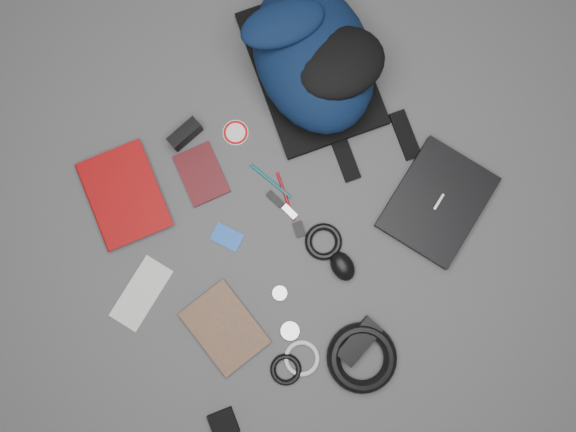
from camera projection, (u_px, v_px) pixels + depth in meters
ground at (288, 217)px, 1.67m from camera, size 4.00×4.00×0.00m
backpack at (313, 57)px, 1.61m from camera, size 0.50×0.61×0.22m
laptop at (437, 202)px, 1.66m from camera, size 0.38×0.34×0.03m
textbook_red at (92, 209)px, 1.66m from camera, size 0.28×0.33×0.03m
comic_book at (202, 346)px, 1.63m from camera, size 0.17×0.23×0.02m
envelope at (141, 293)px, 1.65m from camera, size 0.23×0.16×0.00m
dvd_case at (202, 174)px, 1.68m from camera, size 0.16×0.19×0.01m
compact_camera at (185, 134)px, 1.67m from camera, size 0.11×0.04×0.06m
sticker_disc at (236, 133)px, 1.70m from camera, size 0.09×0.09×0.00m
pen_teal at (271, 181)px, 1.68m from camera, size 0.04×0.16×0.01m
pen_red at (286, 196)px, 1.67m from camera, size 0.06×0.15×0.01m
id_badge at (227, 237)px, 1.66m from camera, size 0.09×0.10×0.00m
usb_black at (275, 199)px, 1.67m from camera, size 0.03×0.06×0.01m
usb_silver at (290, 212)px, 1.67m from camera, size 0.03×0.05×0.01m
key_fob at (299, 229)px, 1.66m from camera, size 0.04×0.05×0.01m
mouse at (343, 266)px, 1.63m from camera, size 0.08×0.10×0.05m
headphone_left at (280, 293)px, 1.65m from camera, size 0.05×0.05×0.01m
headphone_right at (290, 331)px, 1.63m from camera, size 0.06×0.06×0.01m
cable_coil at (323, 242)px, 1.65m from camera, size 0.12×0.12×0.02m
power_brick at (359, 341)px, 1.62m from camera, size 0.15×0.08×0.04m
power_cord_coil at (362, 358)px, 1.61m from camera, size 0.21×0.21×0.04m
pouch at (223, 424)px, 1.61m from camera, size 0.09×0.09×0.02m
earbud_coil at (286, 369)px, 1.62m from camera, size 0.10×0.10×0.02m
white_cable_coil at (302, 358)px, 1.63m from camera, size 0.14×0.14×0.01m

